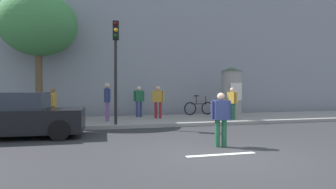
{
  "coord_description": "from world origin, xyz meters",
  "views": [
    {
      "loc": [
        -2.95,
        -6.29,
        1.62
      ],
      "look_at": [
        -0.83,
        2.0,
        1.43
      ],
      "focal_mm": 30.03,
      "sensor_mm": 36.0,
      "label": 1
    }
  ],
  "objects_px": {
    "poster_column": "(231,92)",
    "bicycle_leaning": "(199,108)",
    "pedestrian_near_pole": "(158,99)",
    "pedestrian_in_dark_shirt": "(139,99)",
    "pedestrian_with_bag": "(107,99)",
    "parked_car_dark": "(12,116)",
    "pedestrian_tallest": "(52,104)",
    "street_tree": "(38,24)",
    "traffic_light": "(116,55)",
    "pedestrian_with_backpack": "(221,115)",
    "pedestrian_in_light_jacket": "(232,101)"
  },
  "relations": [
    {
      "from": "poster_column",
      "to": "bicycle_leaning",
      "type": "xyz_separation_m",
      "value": [
        -1.38,
        1.18,
        -0.92
      ]
    },
    {
      "from": "pedestrian_near_pole",
      "to": "poster_column",
      "type": "bearing_deg",
      "value": 0.06
    },
    {
      "from": "poster_column",
      "to": "pedestrian_in_dark_shirt",
      "type": "bearing_deg",
      "value": 169.43
    },
    {
      "from": "pedestrian_with_bag",
      "to": "parked_car_dark",
      "type": "bearing_deg",
      "value": -138.86
    },
    {
      "from": "pedestrian_tallest",
      "to": "parked_car_dark",
      "type": "xyz_separation_m",
      "value": [
        -0.96,
        -1.98,
        -0.29
      ]
    },
    {
      "from": "pedestrian_near_pole",
      "to": "street_tree",
      "type": "bearing_deg",
      "value": 170.99
    },
    {
      "from": "traffic_light",
      "to": "poster_column",
      "type": "xyz_separation_m",
      "value": [
        6.15,
        2.0,
        -1.5
      ]
    },
    {
      "from": "traffic_light",
      "to": "street_tree",
      "type": "distance_m",
      "value": 4.77
    },
    {
      "from": "traffic_light",
      "to": "pedestrian_tallest",
      "type": "xyz_separation_m",
      "value": [
        -2.48,
        0.55,
        -1.95
      ]
    },
    {
      "from": "pedestrian_with_backpack",
      "to": "pedestrian_tallest",
      "type": "bearing_deg",
      "value": 135.71
    },
    {
      "from": "street_tree",
      "to": "pedestrian_with_backpack",
      "type": "distance_m",
      "value": 10.13
    },
    {
      "from": "traffic_light",
      "to": "bicycle_leaning",
      "type": "relative_size",
      "value": 2.36
    },
    {
      "from": "pedestrian_with_bag",
      "to": "pedestrian_in_dark_shirt",
      "type": "relative_size",
      "value": 1.08
    },
    {
      "from": "pedestrian_in_dark_shirt",
      "to": "pedestrian_in_light_jacket",
      "type": "bearing_deg",
      "value": -29.42
    },
    {
      "from": "pedestrian_in_dark_shirt",
      "to": "parked_car_dark",
      "type": "height_order",
      "value": "pedestrian_in_dark_shirt"
    },
    {
      "from": "pedestrian_near_pole",
      "to": "pedestrian_tallest",
      "type": "distance_m",
      "value": 4.89
    },
    {
      "from": "pedestrian_near_pole",
      "to": "parked_car_dark",
      "type": "bearing_deg",
      "value": -148.69
    },
    {
      "from": "pedestrian_with_backpack",
      "to": "traffic_light",
      "type": "bearing_deg",
      "value": 120.43
    },
    {
      "from": "pedestrian_in_light_jacket",
      "to": "parked_car_dark",
      "type": "height_order",
      "value": "pedestrian_in_light_jacket"
    },
    {
      "from": "traffic_light",
      "to": "street_tree",
      "type": "xyz_separation_m",
      "value": [
        -3.4,
        2.89,
        1.69
      ]
    },
    {
      "from": "traffic_light",
      "to": "pedestrian_with_backpack",
      "type": "xyz_separation_m",
      "value": [
        2.57,
        -4.37,
        -2.08
      ]
    },
    {
      "from": "pedestrian_in_dark_shirt",
      "to": "pedestrian_in_light_jacket",
      "type": "xyz_separation_m",
      "value": [
        4.12,
        -2.32,
        -0.02
      ]
    },
    {
      "from": "pedestrian_with_bag",
      "to": "pedestrian_tallest",
      "type": "xyz_separation_m",
      "value": [
        -2.19,
        -0.78,
        -0.15
      ]
    },
    {
      "from": "street_tree",
      "to": "bicycle_leaning",
      "type": "distance_m",
      "value": 9.16
    },
    {
      "from": "pedestrian_near_pole",
      "to": "pedestrian_with_bag",
      "type": "xyz_separation_m",
      "value": [
        -2.47,
        -0.67,
        0.08
      ]
    },
    {
      "from": "pedestrian_tallest",
      "to": "poster_column",
      "type": "bearing_deg",
      "value": 9.55
    },
    {
      "from": "pedestrian_in_dark_shirt",
      "to": "pedestrian_near_pole",
      "type": "bearing_deg",
      "value": -47.64
    },
    {
      "from": "pedestrian_in_light_jacket",
      "to": "bicycle_leaning",
      "type": "height_order",
      "value": "pedestrian_in_light_jacket"
    },
    {
      "from": "traffic_light",
      "to": "pedestrian_with_backpack",
      "type": "distance_m",
      "value": 5.48
    },
    {
      "from": "pedestrian_with_bag",
      "to": "pedestrian_in_light_jacket",
      "type": "xyz_separation_m",
      "value": [
        5.77,
        -0.76,
        -0.12
      ]
    },
    {
      "from": "pedestrian_with_backpack",
      "to": "parked_car_dark",
      "type": "height_order",
      "value": "pedestrian_with_backpack"
    },
    {
      "from": "street_tree",
      "to": "pedestrian_in_dark_shirt",
      "type": "height_order",
      "value": "street_tree"
    },
    {
      "from": "pedestrian_in_light_jacket",
      "to": "pedestrian_tallest",
      "type": "bearing_deg",
      "value": -179.83
    },
    {
      "from": "pedestrian_near_pole",
      "to": "parked_car_dark",
      "type": "relative_size",
      "value": 0.36
    },
    {
      "from": "parked_car_dark",
      "to": "pedestrian_in_light_jacket",
      "type": "bearing_deg",
      "value": 12.63
    },
    {
      "from": "traffic_light",
      "to": "parked_car_dark",
      "type": "bearing_deg",
      "value": -157.53
    },
    {
      "from": "pedestrian_with_backpack",
      "to": "bicycle_leaning",
      "type": "xyz_separation_m",
      "value": [
        2.21,
        7.56,
        -0.34
      ]
    },
    {
      "from": "street_tree",
      "to": "pedestrian_near_pole",
      "type": "xyz_separation_m",
      "value": [
        5.59,
        -0.89,
        -3.57
      ]
    },
    {
      "from": "traffic_light",
      "to": "pedestrian_in_light_jacket",
      "type": "height_order",
      "value": "traffic_light"
    },
    {
      "from": "traffic_light",
      "to": "pedestrian_with_backpack",
      "type": "height_order",
      "value": "traffic_light"
    },
    {
      "from": "pedestrian_tallest",
      "to": "pedestrian_in_light_jacket",
      "type": "xyz_separation_m",
      "value": [
        7.96,
        0.02,
        0.03
      ]
    },
    {
      "from": "street_tree",
      "to": "traffic_light",
      "type": "bearing_deg",
      "value": -40.33
    },
    {
      "from": "parked_car_dark",
      "to": "pedestrian_in_dark_shirt",
      "type": "bearing_deg",
      "value": 41.92
    },
    {
      "from": "poster_column",
      "to": "pedestrian_with_bag",
      "type": "bearing_deg",
      "value": -174.05
    },
    {
      "from": "pedestrian_with_backpack",
      "to": "pedestrian_near_pole",
      "type": "relative_size",
      "value": 0.95
    },
    {
      "from": "pedestrian_with_backpack",
      "to": "pedestrian_in_light_jacket",
      "type": "height_order",
      "value": "pedestrian_in_light_jacket"
    },
    {
      "from": "pedestrian_with_backpack",
      "to": "poster_column",
      "type": "bearing_deg",
      "value": 60.67
    },
    {
      "from": "poster_column",
      "to": "pedestrian_in_light_jacket",
      "type": "distance_m",
      "value": 1.63
    },
    {
      "from": "bicycle_leaning",
      "to": "traffic_light",
      "type": "bearing_deg",
      "value": -146.28
    },
    {
      "from": "pedestrian_in_dark_shirt",
      "to": "traffic_light",
      "type": "bearing_deg",
      "value": -115.3
    }
  ]
}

